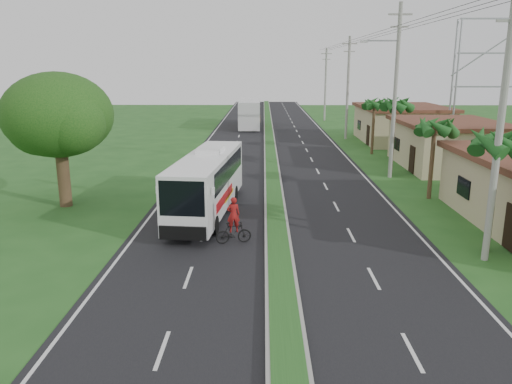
{
  "coord_description": "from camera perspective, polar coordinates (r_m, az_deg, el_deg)",
  "views": [
    {
      "loc": [
        -0.68,
        -17.47,
        7.72
      ],
      "look_at": [
        -1.03,
        6.23,
        1.8
      ],
      "focal_mm": 35.0,
      "sensor_mm": 36.0,
      "label": 1
    }
  ],
  "objects": [
    {
      "name": "shade_tree",
      "position": [
        29.89,
        -21.87,
        7.86
      ],
      "size": [
        6.3,
        6.0,
        7.54
      ],
      "color": "#473321",
      "rests_on": "ground"
    },
    {
      "name": "motorcyclist",
      "position": [
        22.43,
        -2.59,
        -4.01
      ],
      "size": [
        1.69,
        0.81,
        2.17
      ],
      "rotation": [
        0.0,
        0.0,
        0.23
      ],
      "color": "black",
      "rests_on": "ground"
    },
    {
      "name": "median_strip",
      "position": [
        38.24,
        1.84,
        2.53
      ],
      "size": [
        1.2,
        160.0,
        0.18
      ],
      "color": "gray",
      "rests_on": "ground"
    },
    {
      "name": "palm_verge_b",
      "position": [
        31.32,
        19.76,
        7.05
      ],
      "size": [
        2.4,
        2.4,
        5.05
      ],
      "color": "#473321",
      "rests_on": "ground"
    },
    {
      "name": "palm_verge_d",
      "position": [
        46.66,
        13.38,
        9.76
      ],
      "size": [
        2.4,
        2.4,
        5.25
      ],
      "color": "#473321",
      "rests_on": "ground"
    },
    {
      "name": "coach_bus_far",
      "position": [
        67.41,
        -0.71,
        9.19
      ],
      "size": [
        2.8,
        12.34,
        3.59
      ],
      "rotation": [
        0.0,
        0.0,
        0.01
      ],
      "color": "silver",
      "rests_on": "ground"
    },
    {
      "name": "shop_mid",
      "position": [
        42.52,
        21.12,
        5.16
      ],
      "size": [
        7.6,
        10.6,
        3.67
      ],
      "color": "tan",
      "rests_on": "ground"
    },
    {
      "name": "lane_edge_left",
      "position": [
        38.73,
        -8.13,
        2.39
      ],
      "size": [
        0.12,
        160.0,
        0.01
      ],
      "primitive_type": "cube",
      "color": "silver",
      "rests_on": "ground"
    },
    {
      "name": "billboard_lattice",
      "position": [
        52.61,
        26.96,
        11.57
      ],
      "size": [
        10.18,
        1.18,
        12.07
      ],
      "color": "gray",
      "rests_on": "ground"
    },
    {
      "name": "coach_bus_main",
      "position": [
        26.81,
        -5.56,
        1.43
      ],
      "size": [
        3.25,
        10.86,
        3.46
      ],
      "rotation": [
        0.0,
        0.0,
        -0.1
      ],
      "color": "white",
      "rests_on": "ground"
    },
    {
      "name": "road_asphalt",
      "position": [
        38.26,
        1.84,
        2.39
      ],
      "size": [
        14.0,
        160.0,
        0.02
      ],
      "primitive_type": "cube",
      "color": "black",
      "rests_on": "ground"
    },
    {
      "name": "palm_verge_a",
      "position": [
        22.84,
        26.02,
        5.11
      ],
      "size": [
        2.4,
        2.4,
        5.45
      ],
      "color": "#473321",
      "rests_on": "ground"
    },
    {
      "name": "ground",
      "position": [
        19.11,
        2.84,
        -9.82
      ],
      "size": [
        180.0,
        180.0,
        0.0
      ],
      "primitive_type": "plane",
      "color": "#23531E",
      "rests_on": "ground"
    },
    {
      "name": "shop_far",
      "position": [
        55.75,
        16.24,
        7.51
      ],
      "size": [
        8.6,
        11.6,
        3.82
      ],
      "color": "tan",
      "rests_on": "ground"
    },
    {
      "name": "utility_pole_a",
      "position": [
        21.62,
        26.18,
        7.17
      ],
      "size": [
        1.6,
        0.28,
        11.0
      ],
      "color": "gray",
      "rests_on": "ground"
    },
    {
      "name": "lane_edge_right",
      "position": [
        38.96,
        11.75,
        2.3
      ],
      "size": [
        0.12,
        160.0,
        0.01
      ],
      "primitive_type": "cube",
      "color": "silver",
      "rests_on": "ground"
    },
    {
      "name": "palm_verge_c",
      "position": [
        37.77,
        15.59,
        9.58
      ],
      "size": [
        2.4,
        2.4,
        5.85
      ],
      "color": "#473321",
      "rests_on": "ground"
    },
    {
      "name": "utility_pole_d",
      "position": [
        76.06,
        7.95,
        12.17
      ],
      "size": [
        1.6,
        0.28,
        10.5
      ],
      "color": "gray",
      "rests_on": "ground"
    },
    {
      "name": "utility_pole_c",
      "position": [
        56.26,
        10.45,
        11.72
      ],
      "size": [
        1.6,
        0.28,
        11.0
      ],
      "color": "gray",
      "rests_on": "ground"
    },
    {
      "name": "utility_pole_b",
      "position": [
        36.66,
        15.6,
        11.24
      ],
      "size": [
        3.2,
        0.28,
        12.0
      ],
      "color": "gray",
      "rests_on": "ground"
    }
  ]
}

